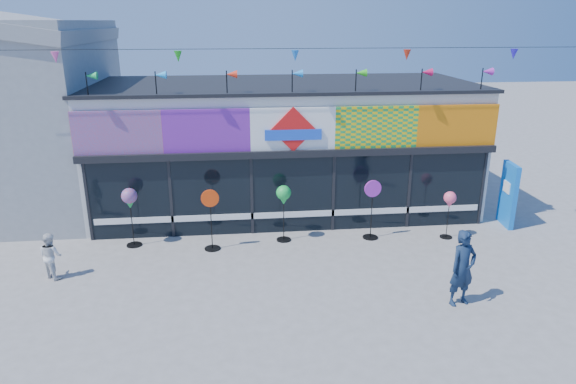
{
  "coord_description": "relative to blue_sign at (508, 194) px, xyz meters",
  "views": [
    {
      "loc": [
        -1.67,
        -10.68,
        5.99
      ],
      "look_at": [
        -0.3,
        2.0,
        1.72
      ],
      "focal_mm": 32.0,
      "sensor_mm": 36.0,
      "label": 1
    }
  ],
  "objects": [
    {
      "name": "ground",
      "position": [
        -6.57,
        -3.24,
        -0.98
      ],
      "size": [
        80.0,
        80.0,
        0.0
      ],
      "primitive_type": "plane",
      "color": "slate",
      "rests_on": "ground"
    },
    {
      "name": "kite_shop",
      "position": [
        -6.57,
        2.7,
        1.07
      ],
      "size": [
        16.0,
        5.7,
        5.31
      ],
      "color": "silver",
      "rests_on": "ground"
    },
    {
      "name": "blue_sign",
      "position": [
        0.0,
        0.0,
        0.0
      ],
      "size": [
        0.25,
        0.98,
        1.95
      ],
      "rotation": [
        0.0,
        0.0,
        -0.1
      ],
      "color": "blue",
      "rests_on": "ground"
    },
    {
      "name": "spinner_0",
      "position": [
        -11.11,
        -0.37,
        0.37
      ],
      "size": [
        0.43,
        0.43,
        1.68
      ],
      "color": "black",
      "rests_on": "ground"
    },
    {
      "name": "spinner_1",
      "position": [
        -8.92,
        -0.84,
        -0.07
      ],
      "size": [
        0.48,
        0.44,
        1.72
      ],
      "color": "black",
      "rests_on": "ground"
    },
    {
      "name": "spinner_2",
      "position": [
        -6.9,
        -0.46,
        0.34
      ],
      "size": [
        0.42,
        0.42,
        1.64
      ],
      "color": "black",
      "rests_on": "ground"
    },
    {
      "name": "spinner_3",
      "position": [
        -4.39,
        -0.56,
        -0.06
      ],
      "size": [
        0.49,
        0.44,
        1.75
      ],
      "color": "black",
      "rests_on": "ground"
    },
    {
      "name": "spinner_4",
      "position": [
        -2.19,
        -0.77,
        0.14
      ],
      "size": [
        0.35,
        0.35,
        1.4
      ],
      "color": "black",
      "rests_on": "ground"
    },
    {
      "name": "adult_man",
      "position": [
        -3.37,
        -4.33,
        -0.11
      ],
      "size": [
        0.72,
        0.57,
        1.73
      ],
      "primitive_type": "imported",
      "rotation": [
        0.0,
        0.0,
        0.27
      ],
      "color": "#142540",
      "rests_on": "ground"
    },
    {
      "name": "child",
      "position": [
        -12.74,
        -2.07,
        -0.4
      ],
      "size": [
        0.64,
        0.6,
        1.16
      ],
      "primitive_type": "imported",
      "rotation": [
        0.0,
        0.0,
        2.49
      ],
      "color": "silver",
      "rests_on": "ground"
    }
  ]
}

